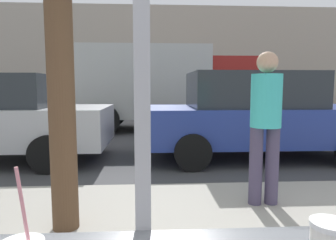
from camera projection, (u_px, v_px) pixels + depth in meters
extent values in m
plane|color=#424244|center=(150.00, 136.00, 8.97)|extent=(60.00, 60.00, 0.00)
cube|color=#404245|center=(143.00, 235.00, 0.95)|extent=(1.95, 0.02, 0.02)
cube|color=#9E9EA3|center=(142.00, 6.00, 0.93)|extent=(0.05, 0.08, 1.40)
cube|color=#A89E8E|center=(150.00, 60.00, 18.66)|extent=(28.00, 1.20, 6.22)
cylinder|color=black|center=(331.00, 229.00, 0.68)|extent=(0.08, 0.08, 0.01)
cylinder|color=white|center=(331.00, 224.00, 0.68)|extent=(0.09, 0.09, 0.01)
cylinder|color=pink|center=(24.00, 216.00, 0.59)|extent=(0.02, 0.03, 0.20)
cylinder|color=black|center=(76.00, 136.00, 6.85)|extent=(0.64, 0.18, 0.64)
cylinder|color=black|center=(48.00, 154.00, 4.98)|extent=(0.64, 0.18, 0.64)
cube|color=#283D93|center=(257.00, 124.00, 6.10)|extent=(4.57, 1.86, 0.71)
cube|color=#282D33|center=(251.00, 90.00, 6.01)|extent=(2.38, 1.64, 0.68)
cylinder|color=black|center=(302.00, 134.00, 7.14)|extent=(0.64, 0.18, 0.64)
cylinder|color=black|center=(182.00, 135.00, 6.98)|extent=(0.64, 0.18, 0.64)
cylinder|color=black|center=(193.00, 153.00, 5.13)|extent=(0.64, 0.18, 0.64)
cube|color=beige|center=(134.00, 83.00, 9.99)|extent=(4.75, 2.20, 2.24)
cube|color=maroon|center=(229.00, 88.00, 10.19)|extent=(1.90, 2.10, 1.90)
cylinder|color=black|center=(222.00, 113.00, 11.33)|extent=(0.90, 0.24, 0.90)
cylinder|color=black|center=(238.00, 119.00, 9.25)|extent=(0.90, 0.24, 0.90)
cylinder|color=black|center=(113.00, 114.00, 11.15)|extent=(0.90, 0.24, 0.90)
cylinder|color=black|center=(104.00, 120.00, 8.97)|extent=(0.90, 0.24, 0.90)
cylinder|color=#463E59|center=(256.00, 166.00, 3.27)|extent=(0.14, 0.14, 0.84)
cylinder|color=#463E59|center=(272.00, 166.00, 3.28)|extent=(0.14, 0.14, 0.84)
cylinder|color=#3CBEBB|center=(266.00, 101.00, 3.20)|extent=(0.32, 0.32, 0.56)
sphere|color=tan|center=(267.00, 62.00, 3.16)|extent=(0.22, 0.22, 0.22)
cylinder|color=brown|center=(61.00, 75.00, 2.61)|extent=(0.23, 0.23, 2.73)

